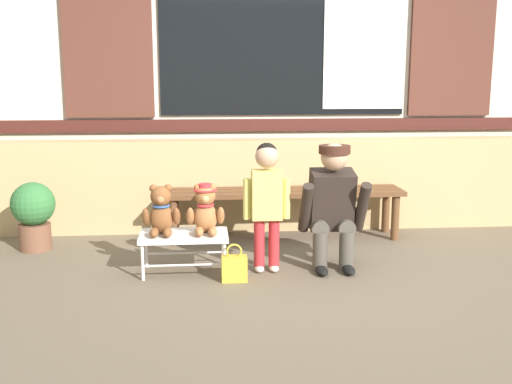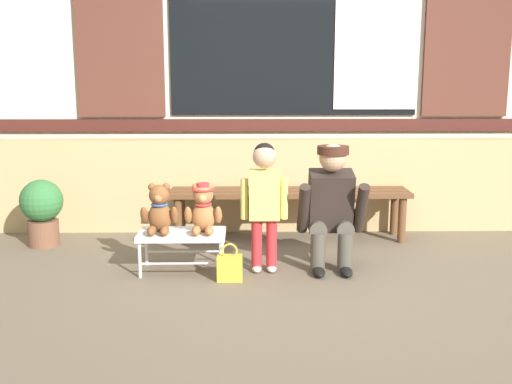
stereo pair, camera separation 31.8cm
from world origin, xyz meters
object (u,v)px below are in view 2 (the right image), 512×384
wooden_bench_long (289,198)px  handbag_on_ground (230,267)px  child_standing (264,193)px  potted_plant (42,209)px  adult_crouching (332,206)px  small_display_bench (182,236)px  teddy_bear_plain (159,210)px  teddy_bear_with_hat (203,209)px

wooden_bench_long → handbag_on_ground: (-0.50, -1.11, -0.28)m
child_standing → potted_plant: child_standing is taller
adult_crouching → potted_plant: 2.47m
small_display_bench → teddy_bear_plain: teddy_bear_plain is taller
child_standing → small_display_bench: bearing=179.0°
child_standing → handbag_on_ground: bearing=-141.0°
wooden_bench_long → adult_crouching: size_ratio=2.21×
adult_crouching → potted_plant: size_ratio=1.67×
handbag_on_ground → adult_crouching: bearing=18.2°
handbag_on_ground → small_display_bench: bearing=149.1°
child_standing → adult_crouching: bearing=5.2°
small_display_bench → child_standing: (0.61, -0.01, 0.33)m
small_display_bench → potted_plant: bearing=150.3°
small_display_bench → handbag_on_ground: bearing=-30.9°
teddy_bear_plain → potted_plant: size_ratio=0.64×
adult_crouching → handbag_on_ground: (-0.75, -0.25, -0.38)m
small_display_bench → potted_plant: size_ratio=1.12×
teddy_bear_plain → adult_crouching: bearing=1.5°
teddy_bear_plain → handbag_on_ground: size_ratio=1.34×
child_standing → handbag_on_ground: size_ratio=3.52×
teddy_bear_with_hat → handbag_on_ground: (0.20, -0.22, -0.38)m
wooden_bench_long → teddy_bear_with_hat: (-0.70, -0.90, 0.10)m
child_standing → wooden_bench_long: bearing=74.6°
child_standing → handbag_on_ground: 0.59m
child_standing → adult_crouching: (0.50, 0.05, -0.11)m
child_standing → adult_crouching: 0.52m
teddy_bear_plain → potted_plant: teddy_bear_plain is taller
teddy_bear_plain → child_standing: size_ratio=0.38×
teddy_bear_plain → adult_crouching: size_ratio=0.38×
child_standing → potted_plant: (-1.87, 0.73, -0.27)m
handbag_on_ground → potted_plant: bearing=150.0°
wooden_bench_long → handbag_on_ground: 1.25m
wooden_bench_long → handbag_on_ground: wooden_bench_long is taller
small_display_bench → teddy_bear_plain: 0.25m
child_standing → handbag_on_ground: child_standing is taller
teddy_bear_with_hat → child_standing: 0.46m
adult_crouching → wooden_bench_long: bearing=106.4°
teddy_bear_with_hat → child_standing: child_standing is taller
small_display_bench → teddy_bear_plain: (-0.16, 0.00, 0.20)m
child_standing → adult_crouching: size_ratio=1.01×
child_standing → potted_plant: bearing=158.6°
teddy_bear_plain → potted_plant: (-1.10, 0.72, -0.14)m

